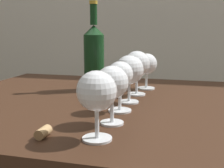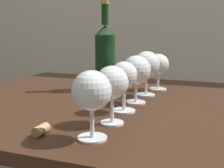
{
  "view_description": "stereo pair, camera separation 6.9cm",
  "coord_description": "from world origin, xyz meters",
  "px_view_note": "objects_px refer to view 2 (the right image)",
  "views": [
    {
      "loc": [
        0.21,
        -0.89,
        0.96
      ],
      "look_at": [
        0.03,
        -0.22,
        0.83
      ],
      "focal_mm": 47.37,
      "sensor_mm": 36.0,
      "label": 1
    },
    {
      "loc": [
        0.27,
        -0.86,
        0.96
      ],
      "look_at": [
        0.03,
        -0.22,
        0.83
      ],
      "focal_mm": 47.37,
      "sensor_mm": 36.0,
      "label": 2
    }
  ],
  "objects_px": {
    "wine_glass_rose": "(158,65)",
    "wine_bottle": "(105,56)",
    "wine_glass_pinot": "(136,71)",
    "wine_glass_white": "(92,91)",
    "cork": "(41,130)",
    "wine_glass_port": "(112,84)",
    "wine_glass_chardonnay": "(124,76)",
    "wine_glass_merlot": "(147,65)"
  },
  "relations": [
    {
      "from": "wine_glass_port",
      "to": "wine_glass_pinot",
      "type": "height_order",
      "value": "wine_glass_pinot"
    },
    {
      "from": "wine_glass_white",
      "to": "wine_bottle",
      "type": "xyz_separation_m",
      "value": [
        -0.16,
        0.48,
        0.02
      ]
    },
    {
      "from": "wine_glass_port",
      "to": "wine_bottle",
      "type": "relative_size",
      "value": 0.44
    },
    {
      "from": "wine_glass_white",
      "to": "wine_glass_port",
      "type": "xyz_separation_m",
      "value": [
        0.0,
        0.11,
        -0.0
      ]
    },
    {
      "from": "wine_bottle",
      "to": "cork",
      "type": "bearing_deg",
      "value": -84.56
    },
    {
      "from": "wine_glass_white",
      "to": "wine_glass_chardonnay",
      "type": "relative_size",
      "value": 1.04
    },
    {
      "from": "wine_glass_rose",
      "to": "wine_bottle",
      "type": "bearing_deg",
      "value": -159.68
    },
    {
      "from": "wine_glass_pinot",
      "to": "wine_glass_rose",
      "type": "relative_size",
      "value": 1.09
    },
    {
      "from": "cork",
      "to": "wine_glass_rose",
      "type": "bearing_deg",
      "value": 76.21
    },
    {
      "from": "wine_glass_merlot",
      "to": "wine_bottle",
      "type": "distance_m",
      "value": 0.17
    },
    {
      "from": "wine_glass_rose",
      "to": "cork",
      "type": "distance_m",
      "value": 0.58
    },
    {
      "from": "wine_glass_pinot",
      "to": "wine_bottle",
      "type": "bearing_deg",
      "value": 136.34
    },
    {
      "from": "wine_glass_port",
      "to": "wine_bottle",
      "type": "distance_m",
      "value": 0.41
    },
    {
      "from": "wine_glass_pinot",
      "to": "cork",
      "type": "distance_m",
      "value": 0.37
    },
    {
      "from": "wine_bottle",
      "to": "wine_glass_chardonnay",
      "type": "bearing_deg",
      "value": -58.56
    },
    {
      "from": "wine_glass_white",
      "to": "wine_glass_merlot",
      "type": "distance_m",
      "value": 0.44
    },
    {
      "from": "wine_glass_merlot",
      "to": "wine_glass_rose",
      "type": "relative_size",
      "value": 1.13
    },
    {
      "from": "wine_glass_port",
      "to": "wine_glass_pinot",
      "type": "relative_size",
      "value": 0.96
    },
    {
      "from": "wine_glass_white",
      "to": "wine_glass_pinot",
      "type": "height_order",
      "value": "wine_glass_pinot"
    },
    {
      "from": "wine_glass_rose",
      "to": "wine_bottle",
      "type": "distance_m",
      "value": 0.2
    },
    {
      "from": "wine_glass_chardonnay",
      "to": "cork",
      "type": "relative_size",
      "value": 3.33
    },
    {
      "from": "wine_glass_white",
      "to": "wine_bottle",
      "type": "height_order",
      "value": "wine_bottle"
    },
    {
      "from": "wine_glass_white",
      "to": "wine_glass_rose",
      "type": "distance_m",
      "value": 0.55
    },
    {
      "from": "wine_glass_white",
      "to": "wine_glass_pinot",
      "type": "xyz_separation_m",
      "value": [
        0.0,
        0.32,
        -0.0
      ]
    },
    {
      "from": "wine_glass_merlot",
      "to": "cork",
      "type": "xyz_separation_m",
      "value": [
        -0.12,
        -0.45,
        -0.09
      ]
    },
    {
      "from": "wine_glass_merlot",
      "to": "cork",
      "type": "bearing_deg",
      "value": -104.91
    },
    {
      "from": "wine_glass_port",
      "to": "cork",
      "type": "relative_size",
      "value": 3.38
    },
    {
      "from": "wine_glass_white",
      "to": "wine_bottle",
      "type": "distance_m",
      "value": 0.51
    },
    {
      "from": "wine_glass_chardonnay",
      "to": "wine_glass_merlot",
      "type": "relative_size",
      "value": 0.92
    },
    {
      "from": "wine_glass_port",
      "to": "wine_glass_white",
      "type": "bearing_deg",
      "value": -91.89
    },
    {
      "from": "wine_glass_pinot",
      "to": "cork",
      "type": "bearing_deg",
      "value": -109.03
    },
    {
      "from": "wine_glass_pinot",
      "to": "wine_glass_merlot",
      "type": "height_order",
      "value": "wine_glass_merlot"
    },
    {
      "from": "wine_glass_chardonnay",
      "to": "wine_glass_pinot",
      "type": "relative_size",
      "value": 0.95
    },
    {
      "from": "wine_glass_rose",
      "to": "cork",
      "type": "bearing_deg",
      "value": -103.79
    },
    {
      "from": "wine_glass_port",
      "to": "cork",
      "type": "xyz_separation_m",
      "value": [
        -0.12,
        -0.12,
        -0.09
      ]
    },
    {
      "from": "wine_glass_white",
      "to": "cork",
      "type": "xyz_separation_m",
      "value": [
        -0.11,
        -0.02,
        -0.09
      ]
    },
    {
      "from": "wine_bottle",
      "to": "cork",
      "type": "distance_m",
      "value": 0.51
    },
    {
      "from": "wine_glass_chardonnay",
      "to": "cork",
      "type": "bearing_deg",
      "value": -115.34
    },
    {
      "from": "wine_bottle",
      "to": "wine_glass_pinot",
      "type": "bearing_deg",
      "value": -43.66
    },
    {
      "from": "wine_glass_chardonnay",
      "to": "cork",
      "type": "xyz_separation_m",
      "value": [
        -0.11,
        -0.23,
        -0.09
      ]
    },
    {
      "from": "wine_glass_port",
      "to": "cork",
      "type": "distance_m",
      "value": 0.19
    },
    {
      "from": "wine_glass_rose",
      "to": "wine_glass_chardonnay",
      "type": "bearing_deg",
      "value": -94.67
    }
  ]
}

